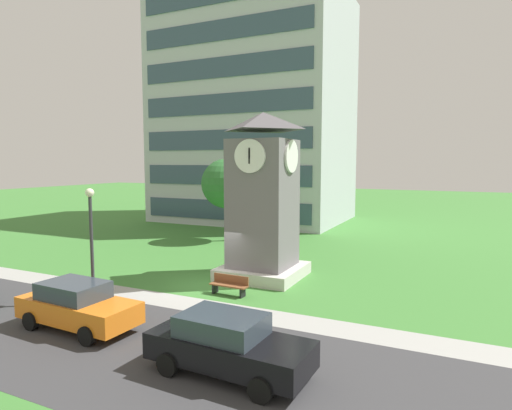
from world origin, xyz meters
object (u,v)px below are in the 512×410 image
at_px(clock_tower, 263,206).
at_px(tree_near_tower, 226,184).
at_px(street_lamp, 91,231).
at_px(parked_car_black, 228,344).
at_px(park_bench, 229,285).
at_px(parked_car_orange, 77,305).

relative_size(clock_tower, tree_near_tower, 1.36).
bearing_deg(street_lamp, parked_car_black, -19.96).
height_order(park_bench, parked_car_orange, parked_car_orange).
bearing_deg(parked_car_orange, parked_car_black, -5.29).
relative_size(tree_near_tower, parked_car_black, 1.30).
bearing_deg(clock_tower, parked_car_orange, -108.64).
xyz_separation_m(clock_tower, parked_car_orange, (-3.13, -9.28, -2.87)).
height_order(clock_tower, park_bench, clock_tower).
xyz_separation_m(tree_near_tower, parked_car_black, (10.22, -18.19, -3.49)).
relative_size(clock_tower, street_lamp, 1.74).
relative_size(clock_tower, parked_car_orange, 1.82).
height_order(tree_near_tower, parked_car_black, tree_near_tower).
height_order(parked_car_orange, parked_car_black, same).
distance_m(tree_near_tower, parked_car_black, 21.15).
xyz_separation_m(clock_tower, tree_near_tower, (-6.84, 8.31, 0.62)).
distance_m(clock_tower, street_lamp, 8.44).
distance_m(clock_tower, parked_car_black, 10.83).
bearing_deg(tree_near_tower, parked_car_orange, -78.09).
relative_size(parked_car_orange, parked_car_black, 0.97).
bearing_deg(street_lamp, parked_car_orange, -54.56).
xyz_separation_m(tree_near_tower, parked_car_orange, (3.71, -17.58, -3.49)).
height_order(street_lamp, parked_car_black, street_lamp).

